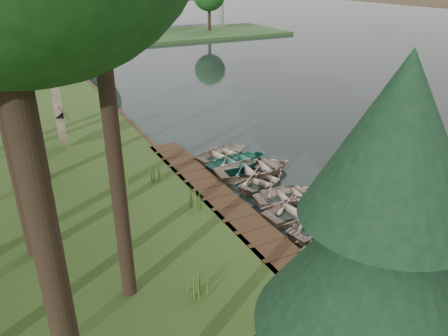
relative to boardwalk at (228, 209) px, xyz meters
name	(u,v)px	position (x,y,z in m)	size (l,w,h in m)	color
ground	(260,203)	(1.60, 0.00, -0.15)	(300.00, 300.00, 0.00)	#3D2F1D
water	(395,62)	(31.60, 20.00, -0.12)	(130.00, 200.00, 0.05)	black
boardwalk	(228,209)	(0.00, 0.00, 0.00)	(1.60, 16.00, 0.30)	#382515
peninsula	(123,39)	(9.60, 50.00, 0.08)	(50.00, 14.00, 0.45)	#2A4820
rowboat_0	(371,264)	(2.33, -5.90, 0.24)	(2.33, 3.26, 0.67)	tan
rowboat_1	(349,240)	(2.58, -4.52, 0.32)	(2.87, 4.01, 0.83)	tan
rowboat_2	(322,222)	(2.59, -3.00, 0.24)	(2.32, 3.25, 0.67)	tan
rowboat_3	(299,207)	(2.51, -1.58, 0.25)	(2.39, 3.34, 0.69)	tan
rowboat_4	(288,194)	(2.81, -0.42, 0.23)	(2.26, 3.16, 0.65)	tan
rowboat_5	(264,178)	(2.71, 1.43, 0.21)	(2.15, 3.01, 0.62)	tan
rowboat_6	(254,167)	(2.82, 2.56, 0.32)	(2.87, 4.02, 0.83)	tan
rowboat_7	(239,160)	(2.65, 3.76, 0.27)	(2.59, 3.62, 0.75)	#29725D
rowboat_8	(223,152)	(2.44, 5.18, 0.24)	(2.34, 3.28, 0.68)	tan
stored_rowboat	(66,141)	(-4.94, 10.10, 0.51)	(2.46, 3.44, 0.71)	tan
pine_tree	(370,297)	(-4.07, -11.31, 5.62)	(3.80, 3.80, 8.53)	black
reeds_0	(197,279)	(-3.47, -4.39, 0.71)	(0.60, 0.60, 1.12)	#3F661E
reeds_1	(197,197)	(-1.24, 0.42, 0.69)	(0.60, 0.60, 1.08)	#3F661E
reeds_2	(120,175)	(-3.51, 4.01, 0.69)	(0.60, 0.60, 1.09)	#3F661E
reeds_3	(155,172)	(-1.93, 3.73, 0.59)	(0.60, 0.60, 0.88)	#3F661E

